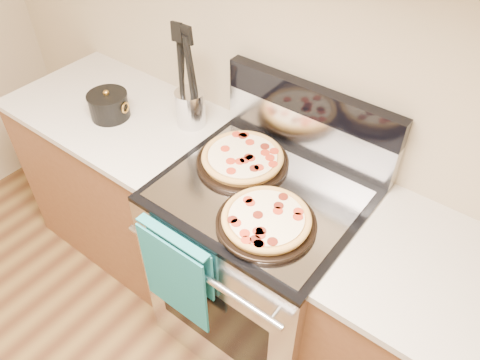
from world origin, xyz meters
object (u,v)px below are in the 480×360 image
Objects in this scene: utensil_crock at (190,108)px; saucepan at (109,106)px; range_body at (259,265)px; pepperoni_pizza_back at (243,159)px; pepperoni_pizza_front at (266,220)px.

utensil_crock is 0.38m from saucepan.
utensil_crock reaches higher than saucepan.
utensil_crock is (-0.51, 0.17, 0.54)m from range_body.
utensil_crock is 0.93× the size of saucepan.
pepperoni_pizza_back is 0.70m from saucepan.
range_body is at bearing 128.85° from pepperoni_pizza_front.
saucepan is at bearing -150.80° from utensil_crock.
saucepan reaches higher than pepperoni_pizza_front.
utensil_crock is at bearing 162.08° from range_body.
range_body is 0.53m from pepperoni_pizza_back.
range_body is at bearing -17.92° from utensil_crock.
range_body is at bearing -24.87° from pepperoni_pizza_back.
saucepan is (-0.33, -0.18, -0.03)m from utensil_crock.
range_body is 0.53m from pepperoni_pizza_front.
range_body is 5.13× the size of saucepan.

